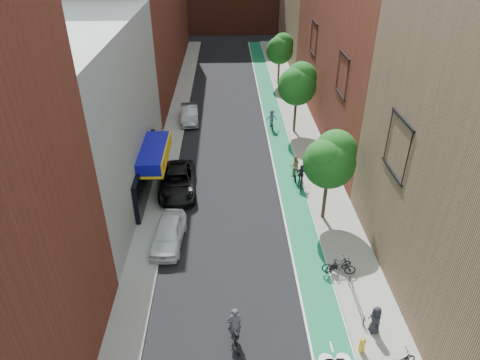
{
  "coord_description": "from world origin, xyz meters",
  "views": [
    {
      "loc": [
        -0.82,
        -13.49,
        17.46
      ],
      "look_at": [
        0.04,
        12.8,
        1.5
      ],
      "focal_mm": 32.0,
      "sensor_mm": 36.0,
      "label": 1
    }
  ],
  "objects": [
    {
      "name": "bike_lane",
      "position": [
        4.0,
        26.0,
        0.01
      ],
      "size": [
        2.0,
        68.0,
        0.01
      ],
      "primitive_type": "cube",
      "color": "#136B42",
      "rests_on": "ground"
    },
    {
      "name": "parked_car_black",
      "position": [
        -4.6,
        13.84,
        0.82
      ],
      "size": [
        3.18,
        6.1,
        1.64
      ],
      "primitive_type": "imported",
      "rotation": [
        0.0,
        0.0,
        0.08
      ],
      "color": "black",
      "rests_on": "ground"
    },
    {
      "name": "cyclist_lead",
      "position": [
        -0.64,
        0.1,
        0.75
      ],
      "size": [
        1.04,
        1.98,
        2.23
      ],
      "rotation": [
        0.0,
        0.0,
        3.35
      ],
      "color": "black",
      "rests_on": "ground"
    },
    {
      "name": "tree_far",
      "position": [
        5.65,
        38.02,
        4.5
      ],
      "size": [
        3.3,
        3.25,
        6.21
      ],
      "color": "#332619",
      "rests_on": "ground"
    },
    {
      "name": "parked_bike_far",
      "position": [
        5.4,
        4.51,
        0.65
      ],
      "size": [
        1.99,
        0.93,
        1.01
      ],
      "primitive_type": "imported",
      "rotation": [
        0.0,
        0.0,
        1.43
      ],
      "color": "black",
      "rests_on": "sidewalk_right"
    },
    {
      "name": "fire_hydrant",
      "position": [
        5.3,
        -0.67,
        0.59
      ],
      "size": [
        0.29,
        0.29,
        0.83
      ],
      "color": "gold",
      "rests_on": "sidewalk_right"
    },
    {
      "name": "cyclist_lane_near",
      "position": [
        4.39,
        15.32,
        0.86
      ],
      "size": [
        0.83,
        1.7,
        2.03
      ],
      "rotation": [
        0.0,
        0.0,
        3.17
      ],
      "color": "black",
      "rests_on": "ground"
    },
    {
      "name": "sidewalk_left",
      "position": [
        -6.0,
        26.0,
        0.07
      ],
      "size": [
        2.0,
        68.0,
        0.15
      ],
      "primitive_type": "cube",
      "color": "gray",
      "rests_on": "ground"
    },
    {
      "name": "tree_near",
      "position": [
        5.65,
        10.02,
        4.66
      ],
      "size": [
        3.4,
        3.36,
        6.42
      ],
      "color": "#332619",
      "rests_on": "ground"
    },
    {
      "name": "building_left_white",
      "position": [
        -11.0,
        14.0,
        6.0
      ],
      "size": [
        8.0,
        20.0,
        12.0
      ],
      "primitive_type": "cube",
      "color": "silver",
      "rests_on": "ground"
    },
    {
      "name": "cyclist_lane_far",
      "position": [
        3.51,
        24.87,
        0.86
      ],
      "size": [
        1.1,
        1.85,
        1.98
      ],
      "rotation": [
        0.0,
        0.0,
        3.23
      ],
      "color": "black",
      "rests_on": "ground"
    },
    {
      "name": "sidewalk_right",
      "position": [
        6.5,
        26.0,
        0.07
      ],
      "size": [
        3.0,
        68.0,
        0.15
      ],
      "primitive_type": "cube",
      "color": "gray",
      "rests_on": "ground"
    },
    {
      "name": "parked_bike_mid",
      "position": [
        5.4,
        4.65,
        0.67
      ],
      "size": [
        1.78,
        0.99,
        1.03
      ],
      "primitive_type": "imported",
      "rotation": [
        0.0,
        0.0,
        1.89
      ],
      "color": "black",
      "rests_on": "sidewalk_right"
    },
    {
      "name": "building_right_mid_red",
      "position": [
        12.0,
        26.0,
        11.0
      ],
      "size": [
        8.0,
        28.0,
        22.0
      ],
      "primitive_type": "cube",
      "color": "maroon",
      "rests_on": "ground"
    },
    {
      "name": "pedestrian",
      "position": [
        6.21,
        0.46,
        0.94
      ],
      "size": [
        0.7,
        0.88,
        1.58
      ],
      "primitive_type": "imported",
      "rotation": [
        0.0,
        0.0,
        -1.29
      ],
      "color": "black",
      "rests_on": "sidewalk_right"
    },
    {
      "name": "parked_car_silver",
      "position": [
        -4.6,
        26.97,
        0.8
      ],
      "size": [
        2.03,
        4.95,
        1.59
      ],
      "primitive_type": "imported",
      "rotation": [
        0.0,
        0.0,
        0.07
      ],
      "color": "gray",
      "rests_on": "ground"
    },
    {
      "name": "ground",
      "position": [
        0.0,
        0.0,
        0.0
      ],
      "size": [
        160.0,
        160.0,
        0.0
      ],
      "primitive_type": "plane",
      "color": "black",
      "rests_on": "ground"
    },
    {
      "name": "cyclist_lane_mid",
      "position": [
        4.7,
        14.0,
        0.7
      ],
      "size": [
        0.97,
        1.91,
        1.92
      ],
      "rotation": [
        0.0,
        0.0,
        2.95
      ],
      "color": "black",
      "rests_on": "ground"
    },
    {
      "name": "tree_mid",
      "position": [
        5.65,
        24.02,
        4.89
      ],
      "size": [
        3.55,
        3.53,
        6.74
      ],
      "color": "#332619",
      "rests_on": "ground"
    },
    {
      "name": "parked_car_white",
      "position": [
        -4.6,
        7.72,
        0.77
      ],
      "size": [
        2.13,
        4.66,
        1.55
      ],
      "primitive_type": "imported",
      "rotation": [
        0.0,
        0.0,
        -0.07
      ],
      "color": "white",
      "rests_on": "ground"
    }
  ]
}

